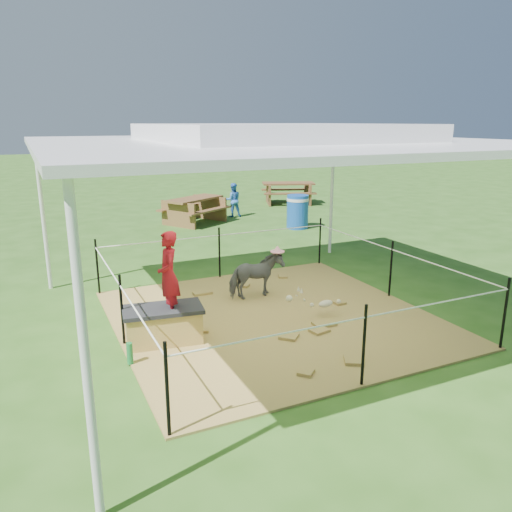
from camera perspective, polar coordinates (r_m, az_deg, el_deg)
name	(u,v)px	position (r m, az deg, el deg)	size (l,w,h in m)	color
ground	(272,318)	(7.74, 1.90, -7.14)	(90.00, 90.00, 0.00)	#2D5919
hay_patch	(272,318)	(7.73, 1.90, -7.04)	(4.60, 4.60, 0.03)	brown
canopy_tent	(274,139)	(7.17, 2.09, 13.20)	(6.30, 6.30, 2.90)	silver
rope_fence	(273,279)	(7.52, 1.94, -2.60)	(4.54, 4.54, 1.00)	black
straw_bale	(164,326)	(6.93, -10.50, -7.93)	(0.99, 0.49, 0.44)	#AA7C3E
dark_cloth	(163,309)	(6.83, -10.60, -6.02)	(1.06, 0.55, 0.05)	black
woman	(168,268)	(6.68, -10.01, -1.37)	(0.43, 0.28, 1.19)	#AD101C
green_bottle	(130,353)	(6.46, -14.22, -10.73)	(0.08, 0.08, 0.27)	#1B7938
pony	(256,276)	(8.41, 0.00, -2.28)	(0.42, 0.91, 0.77)	#47464B
pink_hat	(256,251)	(8.29, 0.00, 0.63)	(0.24, 0.24, 0.11)	pink
foal	(326,302)	(7.75, 7.98, -5.23)	(0.81, 0.45, 0.45)	#BEB18B
trash_barrel	(298,212)	(14.15, 4.77, 5.06)	(0.61, 0.61, 0.94)	#164DAB
picnic_table_near	(195,211)	(14.93, -7.03, 5.18)	(1.82, 1.31, 0.76)	brown
picnic_table_far	(288,193)	(18.47, 3.69, 7.19)	(1.87, 1.35, 0.78)	brown
distant_person	(233,200)	(15.87, -2.64, 6.42)	(0.52, 0.40, 1.06)	#397AD5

